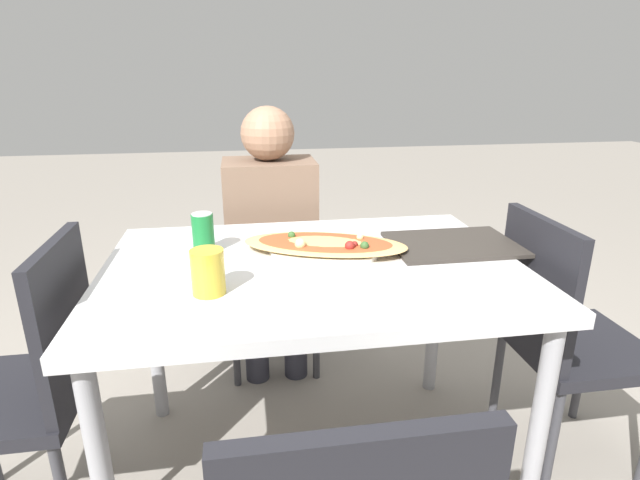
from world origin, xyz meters
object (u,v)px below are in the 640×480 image
object	(u,v)px
drink_glass	(208,272)
chair_side_right	(562,332)
chair_side_left	(29,377)
pizza_main	(325,246)
chair_far_seated	(271,256)
soda_can	(203,233)
dining_table	(313,286)
person_seated	(271,223)

from	to	relation	value
drink_glass	chair_side_right	bearing A→B (deg)	4.80
chair_side_left	pizza_main	size ratio (longest dim) A/B	1.56
chair_side_left	drink_glass	size ratio (longest dim) A/B	7.50
chair_far_seated	drink_glass	distance (m)	0.99
chair_side_left	drink_glass	bearing A→B (deg)	-100.11
chair_side_right	pizza_main	size ratio (longest dim) A/B	1.56
chair_side_left	chair_side_right	world-z (taller)	same
chair_side_left	soda_can	xyz separation A→B (m)	(0.47, 0.21, 0.32)
chair_side_right	soda_can	world-z (taller)	soda_can
dining_table	soda_can	world-z (taller)	soda_can
pizza_main	soda_can	distance (m)	0.37
person_seated	drink_glass	bearing A→B (deg)	75.72
pizza_main	drink_glass	bearing A→B (deg)	-143.12
dining_table	chair_far_seated	world-z (taller)	chair_far_seated
soda_can	pizza_main	bearing A→B (deg)	-7.58
pizza_main	chair_far_seated	bearing A→B (deg)	101.52
chair_side_left	pizza_main	distance (m)	0.90
pizza_main	drink_glass	world-z (taller)	drink_glass
chair_side_right	chair_side_left	bearing A→B (deg)	-89.97
person_seated	soda_can	size ratio (longest dim) A/B	9.17
person_seated	soda_can	world-z (taller)	person_seated
pizza_main	dining_table	bearing A→B (deg)	-119.08
dining_table	pizza_main	xyz separation A→B (m)	(0.05, 0.09, 0.09)
chair_far_seated	chair_side_left	xyz separation A→B (m)	(-0.71, -0.82, 0.00)
chair_side_right	pizza_main	world-z (taller)	chair_side_right
dining_table	chair_side_right	distance (m)	0.82
dining_table	pizza_main	distance (m)	0.14
pizza_main	drink_glass	size ratio (longest dim) A/B	4.79
chair_far_seated	chair_side_left	bearing A→B (deg)	49.39
person_seated	pizza_main	bearing A→B (deg)	103.84
chair_side_left	pizza_main	bearing A→B (deg)	-78.97
chair_side_right	soda_can	xyz separation A→B (m)	(-1.11, 0.21, 0.32)
chair_far_seated	person_seated	world-z (taller)	person_seated
pizza_main	chair_side_left	bearing A→B (deg)	-168.97
dining_table	chair_side_right	xyz separation A→B (m)	(0.79, -0.07, -0.18)
dining_table	person_seated	world-z (taller)	person_seated
chair_side_right	drink_glass	size ratio (longest dim) A/B	7.50
chair_side_left	soda_can	world-z (taller)	soda_can
chair_far_seated	pizza_main	distance (m)	0.73
chair_side_left	person_seated	xyz separation A→B (m)	(0.71, 0.71, 0.19)
dining_table	drink_glass	world-z (taller)	drink_glass
chair_side_right	soda_can	size ratio (longest dim) A/B	6.94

